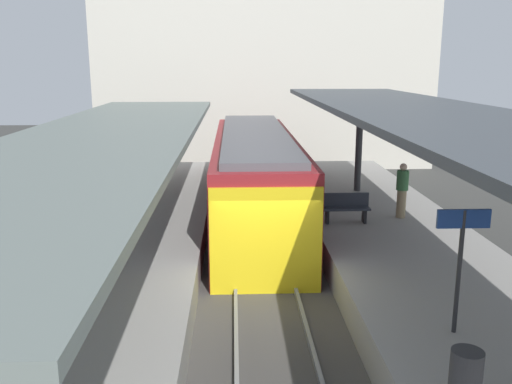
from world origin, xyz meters
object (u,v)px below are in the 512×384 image
at_px(platform_bench, 345,207).
at_px(passenger_near_bench, 402,190).
at_px(litter_bin, 465,378).
at_px(platform_sign, 461,243).
at_px(commuter_train, 255,177).

distance_m(platform_bench, passenger_near_bench, 1.89).
bearing_deg(litter_bin, platform_sign, 71.52).
height_order(platform_bench, litter_bin, platform_bench).
distance_m(platform_bench, platform_sign, 6.96).
relative_size(platform_bench, litter_bin, 1.75).
xyz_separation_m(platform_sign, passenger_near_bench, (1.25, 7.29, -0.76)).
xyz_separation_m(commuter_train, passenger_near_bench, (4.33, -2.67, 0.14)).
height_order(litter_bin, passenger_near_bench, passenger_near_bench).
bearing_deg(passenger_near_bench, platform_bench, -166.09).
xyz_separation_m(platform_bench, passenger_near_bench, (1.79, 0.44, 0.40)).
bearing_deg(platform_sign, passenger_near_bench, 80.25).
bearing_deg(commuter_train, litter_bin, -78.79).
bearing_deg(platform_bench, platform_sign, -85.50).
relative_size(platform_sign, litter_bin, 2.76).
relative_size(commuter_train, litter_bin, 15.98).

